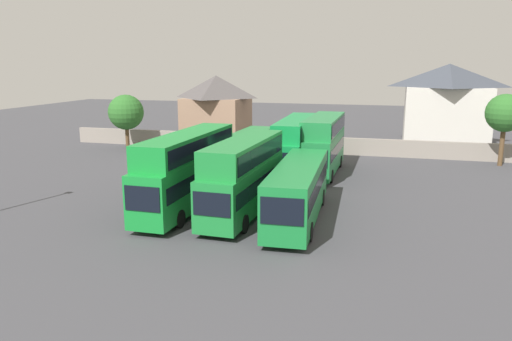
{
  "coord_description": "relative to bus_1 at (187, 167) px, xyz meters",
  "views": [
    {
      "loc": [
        8.96,
        -29.51,
        9.62
      ],
      "look_at": [
        0.0,
        3.0,
        2.23
      ],
      "focal_mm": 34.67,
      "sensor_mm": 36.0,
      "label": 1
    }
  ],
  "objects": [
    {
      "name": "bus_2",
      "position": [
        4.0,
        -0.32,
        -0.11
      ],
      "size": [
        2.82,
        10.6,
        4.87
      ],
      "rotation": [
        0.0,
        0.0,
        -1.6
      ],
      "color": "#1C8236",
      "rests_on": "ground"
    },
    {
      "name": "house_terrace_centre",
      "position": [
        18.97,
        32.09,
        1.98
      ],
      "size": [
        9.76,
        6.88,
        9.49
      ],
      "color": "silver",
      "rests_on": "ground"
    },
    {
      "name": "depot_boundary_wall",
      "position": [
        3.93,
        23.02,
        -1.96
      ],
      "size": [
        56.0,
        0.5,
        1.8
      ],
      "primitive_type": "cube",
      "color": "gray",
      "rests_on": "ground"
    },
    {
      "name": "bus_1",
      "position": [
        0.0,
        0.0,
        0.0
      ],
      "size": [
        2.62,
        12.03,
        5.07
      ],
      "rotation": [
        0.0,
        0.0,
        -1.58
      ],
      "color": "#178C33",
      "rests_on": "ground"
    },
    {
      "name": "ground",
      "position": [
        3.93,
        17.91,
        -2.86
      ],
      "size": [
        140.0,
        140.0,
        0.0
      ],
      "primitive_type": "plane",
      "color": "#424247"
    },
    {
      "name": "bus_4",
      "position": [
        0.17,
        13.26,
        -0.96
      ],
      "size": [
        2.84,
        11.06,
        3.3
      ],
      "rotation": [
        0.0,
        0.0,
        -1.6
      ],
      "color": "#1F8038",
      "rests_on": "ground"
    },
    {
      "name": "tree_left_of_lot",
      "position": [
        23.06,
        21.02,
        2.12
      ],
      "size": [
        3.55,
        3.55,
        6.79
      ],
      "color": "brown",
      "rests_on": "ground"
    },
    {
      "name": "house_terrace_left",
      "position": [
        -9.13,
        30.97,
        1.24
      ],
      "size": [
        7.88,
        7.85,
        8.01
      ],
      "color": "#9E7A60",
      "rests_on": "ground"
    },
    {
      "name": "bus_5",
      "position": [
        4.79,
        12.92,
        -0.15
      ],
      "size": [
        2.75,
        11.62,
        4.79
      ],
      "rotation": [
        0.0,
        0.0,
        -1.54
      ],
      "color": "#138E41",
      "rests_on": "ground"
    },
    {
      "name": "bus_6",
      "position": [
        7.22,
        13.14,
        -0.03
      ],
      "size": [
        2.72,
        10.39,
        5.02
      ],
      "rotation": [
        0.0,
        0.0,
        -1.58
      ],
      "color": "#1F813F",
      "rests_on": "ground"
    },
    {
      "name": "bus_3",
      "position": [
        7.56,
        -0.5,
        -0.85
      ],
      "size": [
        3.07,
        11.86,
        3.51
      ],
      "rotation": [
        0.0,
        0.0,
        -1.52
      ],
      "color": "#197D36",
      "rests_on": "ground"
    },
    {
      "name": "tree_behind_wall",
      "position": [
        -15.93,
        20.02,
        1.29
      ],
      "size": [
        3.94,
        3.94,
        6.14
      ],
      "color": "brown",
      "rests_on": "ground"
    }
  ]
}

